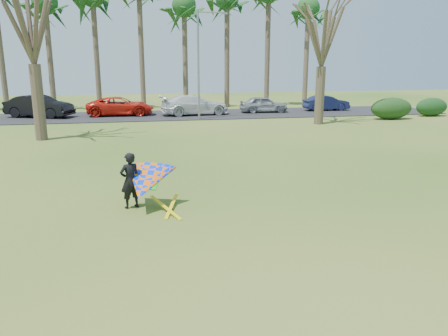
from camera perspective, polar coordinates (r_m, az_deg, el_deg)
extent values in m
plane|color=#1B4D11|center=(12.12, 1.84, -7.28)|extent=(100.00, 100.00, 0.00)
cube|color=black|center=(36.36, -7.07, 6.87)|extent=(46.00, 7.00, 0.06)
cylinder|color=brown|center=(43.55, -27.17, 13.45)|extent=(0.48, 0.48, 10.40)
cylinder|color=#4D3C2E|center=(42.66, -21.77, 13.05)|extent=(0.48, 0.48, 9.00)
ellipsoid|color=#19481C|center=(42.95, -22.37, 19.44)|extent=(4.84, 4.84, 3.08)
cylinder|color=brown|center=(42.15, -16.31, 13.94)|extent=(0.48, 0.48, 9.70)
cylinder|color=#4F3E2F|center=(42.02, -10.73, 14.72)|extent=(0.48, 0.48, 10.40)
cylinder|color=#483B2B|center=(42.26, -5.10, 13.95)|extent=(0.48, 0.48, 9.00)
ellipsoid|color=#1C491A|center=(42.55, -5.24, 20.42)|extent=(4.84, 4.84, 3.08)
cylinder|color=#4D3D2E|center=(42.88, 0.39, 14.46)|extent=(0.48, 0.48, 9.70)
cylinder|color=#4D3D2E|center=(43.86, 5.69, 14.84)|extent=(0.48, 0.48, 10.40)
cylinder|color=brown|center=(45.16, 10.68, 13.76)|extent=(0.48, 0.48, 9.00)
ellipsoid|color=#1B4D1C|center=(45.43, 10.97, 19.82)|extent=(4.84, 4.84, 3.08)
cylinder|color=#47382A|center=(26.67, -23.09, 7.86)|extent=(0.64, 0.64, 4.20)
cylinder|color=#473A2B|center=(31.70, 12.40, 9.22)|extent=(0.64, 0.64, 3.99)
cylinder|color=gray|center=(33.33, -3.36, 13.17)|extent=(0.16, 0.16, 8.00)
cylinder|color=gray|center=(33.65, -1.67, 19.67)|extent=(2.00, 0.10, 0.10)
cube|color=gray|center=(33.83, 0.10, 19.56)|extent=(0.40, 0.18, 0.12)
ellipsoid|color=#173513|center=(36.03, 21.01, 7.28)|extent=(3.32, 1.51, 1.66)
ellipsoid|color=#123315|center=(39.35, 25.49, 7.21)|extent=(2.67, 1.26, 1.49)
imported|color=black|center=(37.33, -23.00, 7.44)|extent=(5.53, 3.69, 1.72)
imported|color=red|center=(36.64, -13.39, 7.86)|extent=(5.38, 2.56, 1.48)
imported|color=silver|center=(36.16, -3.84, 8.24)|extent=(5.81, 2.97, 1.62)
imported|color=gray|center=(37.99, 5.21, 8.30)|extent=(4.12, 1.81, 1.38)
imported|color=#171E47|center=(40.40, 13.21, 8.29)|extent=(4.04, 1.43, 1.33)
imported|color=black|center=(13.45, -12.18, -1.60)|extent=(0.74, 0.63, 1.72)
cone|color=#0532ED|center=(13.21, -10.24, -1.82)|extent=(2.13, 2.39, 2.02)
cube|color=#0CBF19|center=(13.15, -9.70, -2.10)|extent=(0.62, 0.60, 0.24)
cube|color=yellow|center=(13.14, -7.65, -5.62)|extent=(0.85, 1.66, 0.28)
cube|color=yellow|center=(13.34, -6.84, -5.30)|extent=(0.56, 1.76, 0.22)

